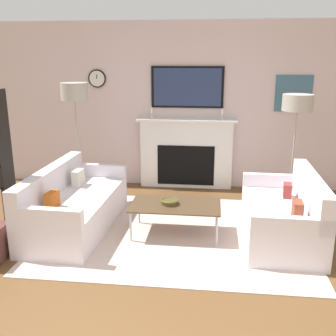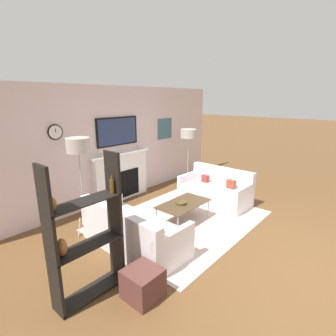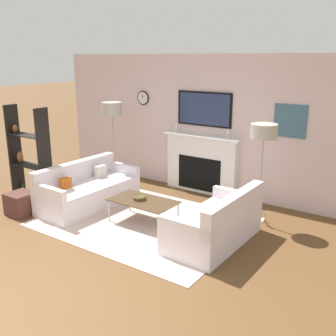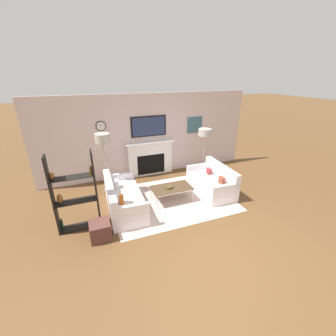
% 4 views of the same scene
% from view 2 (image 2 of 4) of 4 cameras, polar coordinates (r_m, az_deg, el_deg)
% --- Properties ---
extents(ground_plane, '(60.00, 60.00, 0.00)m').
position_cam_2_polar(ground_plane, '(4.61, 28.93, -18.88)').
color(ground_plane, brown).
extents(fireplace_wall, '(7.15, 0.28, 2.70)m').
position_cam_2_polar(fireplace_wall, '(6.40, -10.86, 3.91)').
color(fireplace_wall, silver).
rests_on(fireplace_wall, ground_plane).
extents(area_rug, '(3.24, 2.51, 0.01)m').
position_cam_2_polar(area_rug, '(5.46, 2.90, -11.33)').
color(area_rug, beige).
rests_on(area_rug, ground_plane).
extents(couch_left, '(0.90, 1.89, 0.79)m').
position_cam_2_polar(couch_left, '(4.49, -7.77, -13.72)').
color(couch_left, silver).
rests_on(couch_left, ground_plane).
extents(couch_right, '(0.86, 1.64, 0.80)m').
position_cam_2_polar(couch_right, '(6.37, 10.31, -4.94)').
color(couch_right, silver).
rests_on(couch_right, ground_plane).
extents(coffee_table, '(1.10, 0.62, 0.40)m').
position_cam_2_polar(coffee_table, '(5.29, 3.37, -7.88)').
color(coffee_table, '#4C3823').
rests_on(coffee_table, ground_plane).
extents(decorative_bowl, '(0.21, 0.21, 0.06)m').
position_cam_2_polar(decorative_bowl, '(5.21, 2.86, -7.56)').
color(decorative_bowl, '#4B4022').
rests_on(decorative_bowl, coffee_table).
extents(floor_lamp_left, '(0.39, 0.39, 1.79)m').
position_cam_2_polar(floor_lamp_left, '(4.69, -18.97, 4.37)').
color(floor_lamp_left, '#9E998E').
rests_on(floor_lamp_left, ground_plane).
extents(floor_lamp_right, '(0.41, 0.41, 1.66)m').
position_cam_2_polar(floor_lamp_right, '(6.82, 4.48, 7.28)').
color(floor_lamp_right, '#9E998E').
rests_on(floor_lamp_right, ground_plane).
extents(shelf_unit, '(0.91, 0.28, 1.79)m').
position_cam_2_polar(shelf_unit, '(3.38, -17.79, -13.63)').
color(shelf_unit, black).
rests_on(shelf_unit, ground_plane).
extents(ottoman, '(0.42, 0.42, 0.39)m').
position_cam_2_polar(ottoman, '(3.58, -5.50, -23.75)').
color(ottoman, '#56302A').
rests_on(ottoman, ground_plane).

